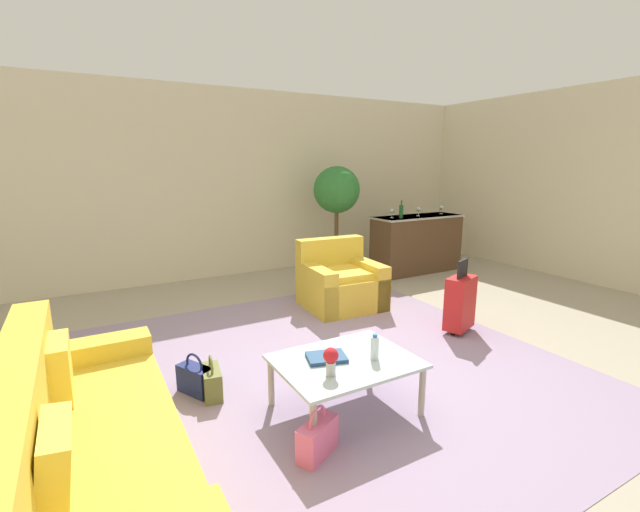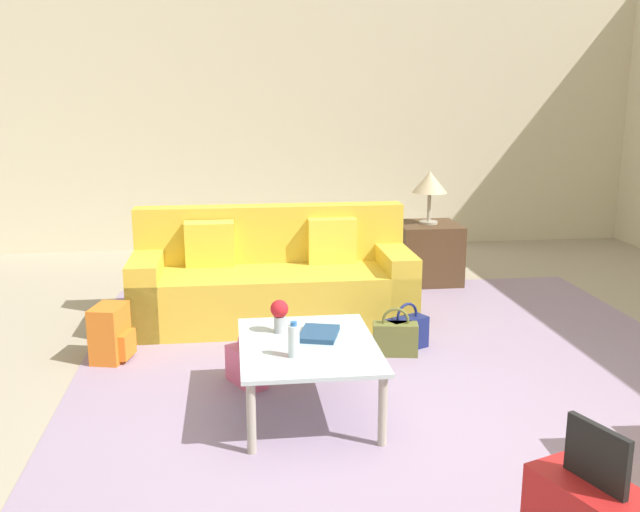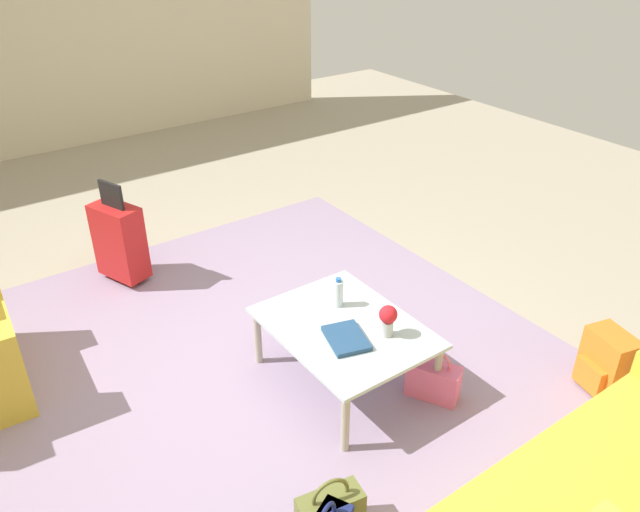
{
  "view_description": "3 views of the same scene",
  "coord_description": "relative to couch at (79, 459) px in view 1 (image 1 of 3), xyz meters",
  "views": [
    {
      "loc": [
        -2.06,
        -3.03,
        1.9
      ],
      "look_at": [
        -0.15,
        0.34,
        1.05
      ],
      "focal_mm": 24.0,
      "sensor_mm": 36.0,
      "label": 1
    },
    {
      "loc": [
        3.52,
        -0.92,
        1.87
      ],
      "look_at": [
        -0.07,
        -0.47,
        1.03
      ],
      "focal_mm": 40.0,
      "sensor_mm": 36.0,
      "label": 2
    },
    {
      "loc": [
        -2.83,
        1.41,
        2.7
      ],
      "look_at": [
        -0.46,
        -0.27,
        1.02
      ],
      "focal_mm": 35.0,
      "sensor_mm": 36.0,
      "label": 3
    }
  ],
  "objects": [
    {
      "name": "handbag_pink",
      "position": [
        1.35,
        -0.25,
        -0.18
      ],
      "size": [
        0.35,
        0.28,
        0.36
      ],
      "color": "pink",
      "rests_on": "ground"
    },
    {
      "name": "wine_glass_leftmost",
      "position": [
        4.72,
        3.21,
        0.79
      ],
      "size": [
        0.08,
        0.08,
        0.15
      ],
      "color": "silver",
      "rests_on": "bar_console"
    },
    {
      "name": "handbag_navy",
      "position": [
        0.84,
        0.93,
        -0.18
      ],
      "size": [
        0.27,
        0.35,
        0.36
      ],
      "color": "navy",
      "rests_on": "ground"
    },
    {
      "name": "potted_ficus",
      "position": [
        3.99,
        3.8,
        1.02
      ],
      "size": [
        0.79,
        0.79,
        1.85
      ],
      "color": "#BCB299",
      "rests_on": "ground"
    },
    {
      "name": "coffee_table",
      "position": [
        1.79,
        0.1,
        0.07
      ],
      "size": [
        1.04,
        0.8,
        0.43
      ],
      "color": "silver",
      "rests_on": "ground"
    },
    {
      "name": "bar_console",
      "position": [
        5.29,
        3.2,
        0.2
      ],
      "size": [
        1.67,
        0.61,
        1.0
      ],
      "color": "#513823",
      "rests_on": "ground"
    },
    {
      "name": "couch",
      "position": [
        0.0,
        0.0,
        0.0
      ],
      "size": [
        0.86,
        2.25,
        0.93
      ],
      "color": "gold",
      "rests_on": "ground"
    },
    {
      "name": "suitcase_red",
      "position": [
        3.79,
        0.8,
        0.04
      ],
      "size": [
        0.45,
        0.35,
        0.85
      ],
      "color": "red",
      "rests_on": "ground"
    },
    {
      "name": "handbag_olive",
      "position": [
        0.95,
        0.82,
        -0.18
      ],
      "size": [
        0.19,
        0.34,
        0.36
      ],
      "color": "olive",
      "rests_on": "ground"
    },
    {
      "name": "area_rug",
      "position": [
        1.59,
        0.8,
        -0.31
      ],
      "size": [
        5.2,
        4.4,
        0.01
      ],
      "primitive_type": "cube",
      "color": "#9984A3",
      "rests_on": "ground"
    },
    {
      "name": "armchair",
      "position": [
        3.1,
        2.27,
        -0.01
      ],
      "size": [
        1.02,
        0.96,
        0.89
      ],
      "color": "gold",
      "rests_on": "ground"
    },
    {
      "name": "water_bottle",
      "position": [
        1.99,
        0.0,
        0.21
      ],
      "size": [
        0.06,
        0.06,
        0.2
      ],
      "color": "silver",
      "rests_on": "coffee_table"
    },
    {
      "name": "coffee_table_book",
      "position": [
        1.67,
        0.18,
        0.13
      ],
      "size": [
        0.34,
        0.29,
        0.03
      ],
      "primitive_type": "cube",
      "rotation": [
        0.0,
        0.0,
        -0.28
      ],
      "color": "navy",
      "rests_on": "coffee_table"
    },
    {
      "name": "wine_glass_right_of_centre",
      "position": [
        5.87,
        3.22,
        0.79
      ],
      "size": [
        0.08,
        0.08,
        0.15
      ],
      "color": "silver",
      "rests_on": "bar_console"
    },
    {
      "name": "wall_back",
      "position": [
        2.19,
        4.66,
        1.24
      ],
      "size": [
        10.24,
        0.12,
        3.1
      ],
      "primitive_type": "cube",
      "color": "beige",
      "rests_on": "ground"
    },
    {
      "name": "wine_glass_left_of_centre",
      "position": [
        5.29,
        3.19,
        0.79
      ],
      "size": [
        0.08,
        0.08,
        0.15
      ],
      "color": "silver",
      "rests_on": "bar_console"
    },
    {
      "name": "wine_bottle_green",
      "position": [
        4.82,
        3.09,
        0.8
      ],
      "size": [
        0.07,
        0.07,
        0.3
      ],
      "color": "#194C23",
      "rests_on": "bar_console"
    },
    {
      "name": "flower_vase",
      "position": [
        1.57,
        -0.05,
        0.24
      ],
      "size": [
        0.11,
        0.11,
        0.21
      ],
      "color": "#B2B7BC",
      "rests_on": "coffee_table"
    },
    {
      "name": "ground_plane",
      "position": [
        2.19,
        0.6,
        -0.31
      ],
      "size": [
        12.0,
        12.0,
        0.0
      ],
      "primitive_type": "plane",
      "color": "#A89E89"
    }
  ]
}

